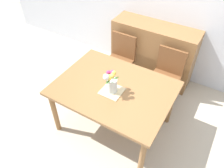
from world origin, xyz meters
name	(u,v)px	position (x,y,z in m)	size (l,w,h in m)	color
ground_plane	(114,124)	(0.00, 0.00, 0.00)	(12.00, 12.00, 0.00)	#B7AD99
dining_table	(114,92)	(0.00, 0.00, 0.68)	(1.46, 1.10, 0.77)	olive
chair_left	(120,57)	(-0.40, 0.89, 0.52)	(0.42, 0.42, 0.90)	brown
chair_right	(167,74)	(0.40, 0.89, 0.52)	(0.42, 0.42, 0.90)	brown
dresser	(153,52)	(-0.01, 1.33, 0.50)	(1.40, 0.47, 1.00)	olive
placemat	(112,91)	(0.02, -0.08, 0.77)	(0.26, 0.26, 0.01)	#CCB789
flower_vase	(111,82)	(0.01, -0.08, 0.92)	(0.18, 0.23, 0.32)	silver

